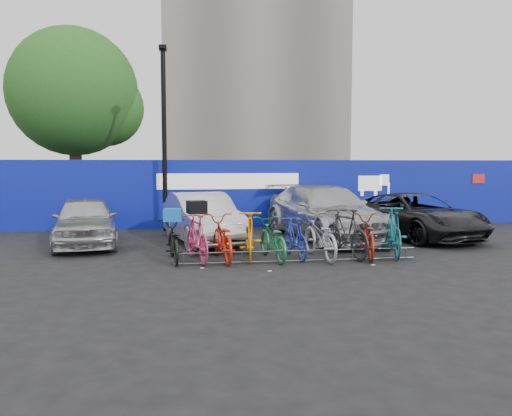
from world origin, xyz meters
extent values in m
plane|color=black|center=(0.00, 0.00, 0.00)|extent=(100.00, 100.00, 0.00)
cube|color=#0B1899|center=(0.00, 6.00, 1.20)|extent=(22.00, 0.15, 2.40)
cube|color=white|center=(-1.00, 5.90, 1.65)|extent=(5.00, 0.02, 0.55)
cube|color=white|center=(4.20, 5.90, 1.55)|extent=(1.20, 0.02, 0.90)
cube|color=red|center=(8.50, 5.90, 1.70)|extent=(0.50, 0.02, 0.35)
cylinder|color=#382314|center=(-7.00, 10.00, 2.00)|extent=(0.50, 0.50, 4.00)
sphere|color=#1F5C1D|center=(-7.00, 10.00, 5.20)|extent=(5.20, 5.20, 5.20)
sphere|color=#1F5C1D|center=(-5.80, 10.30, 4.60)|extent=(3.20, 3.20, 3.20)
cylinder|color=black|center=(-3.20, 5.40, 3.00)|extent=(0.16, 0.16, 6.00)
cube|color=black|center=(-3.20, 5.40, 6.05)|extent=(0.25, 0.50, 0.12)
cylinder|color=#595B60|center=(0.00, -0.60, 0.28)|extent=(5.60, 0.03, 0.03)
cylinder|color=#595B60|center=(0.00, -0.60, 0.05)|extent=(5.60, 0.03, 0.03)
cylinder|color=#595B60|center=(-2.60, -0.60, 0.14)|extent=(0.03, 0.03, 0.28)
cylinder|color=#595B60|center=(-1.30, -0.60, 0.14)|extent=(0.03, 0.03, 0.28)
cylinder|color=#595B60|center=(0.00, -0.60, 0.14)|extent=(0.03, 0.03, 0.28)
cylinder|color=#595B60|center=(1.30, -0.60, 0.14)|extent=(0.03, 0.03, 0.28)
cylinder|color=#595B60|center=(2.60, -0.60, 0.14)|extent=(0.03, 0.03, 0.28)
imported|color=#AEAEB2|center=(-5.29, 2.65, 0.69)|extent=(2.26, 4.27, 1.39)
imported|color=silver|center=(-2.07, 2.69, 0.71)|extent=(2.43, 4.53, 1.42)
imported|color=#B2B1B7|center=(1.68, 3.07, 0.80)|extent=(3.22, 5.84, 1.60)
imported|color=black|center=(4.41, 2.72, 0.68)|extent=(3.40, 5.30, 1.36)
imported|color=black|center=(-2.83, -0.02, 0.47)|extent=(0.81, 1.84, 0.94)
imported|color=#D13A6E|center=(-2.28, -0.07, 0.56)|extent=(0.92, 1.92, 1.11)
imported|color=red|center=(-1.71, -0.06, 0.53)|extent=(0.93, 2.08, 1.06)
imported|color=#FE9708|center=(-1.03, 0.00, 0.57)|extent=(0.78, 1.96, 1.14)
imported|color=#197341|center=(-0.52, -0.14, 0.49)|extent=(0.90, 1.94, 0.98)
imported|color=#2333A4|center=(0.05, -0.02, 0.50)|extent=(0.65, 1.70, 1.00)
imported|color=#9D9FA5|center=(0.61, -0.17, 0.54)|extent=(0.91, 2.10, 1.07)
imported|color=#252527|center=(1.30, -0.08, 0.60)|extent=(0.97, 2.07, 1.20)
imported|color=maroon|center=(1.81, -0.17, 0.52)|extent=(1.13, 2.07, 1.03)
imported|color=#145C68|center=(2.51, -0.10, 0.61)|extent=(1.08, 2.12, 1.23)
cube|color=blue|center=(-2.83, -0.02, 1.08)|extent=(0.44, 0.35, 0.29)
cube|color=black|center=(-2.28, -0.07, 1.26)|extent=(0.49, 0.47, 0.30)
camera|label=1|loc=(-2.57, -11.61, 2.25)|focal=35.00mm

